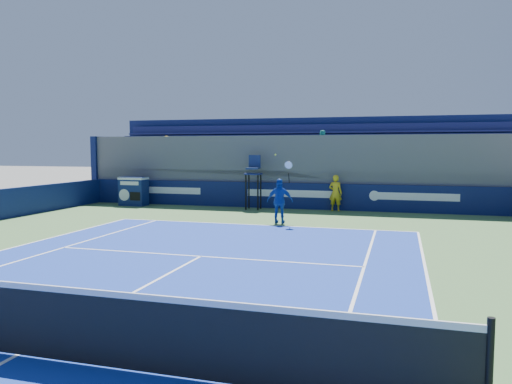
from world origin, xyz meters
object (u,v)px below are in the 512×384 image
(umpire_chair, at_px, (253,176))
(tennis_player, at_px, (280,201))
(tennis_net, at_px, (15,316))
(ball_person, at_px, (335,193))
(match_clock, at_px, (134,191))

(umpire_chair, bearing_deg, tennis_player, -60.73)
(tennis_net, height_order, tennis_player, tennis_player)
(tennis_player, bearing_deg, ball_person, 70.18)
(umpire_chair, distance_m, tennis_player, 4.46)
(match_clock, height_order, umpire_chair, umpire_chair)
(tennis_net, distance_m, umpire_chair, 16.50)
(umpire_chair, relative_size, tennis_player, 0.96)
(ball_person, distance_m, tennis_net, 16.91)
(umpire_chair, bearing_deg, ball_person, 5.76)
(tennis_net, relative_size, umpire_chair, 4.70)
(ball_person, height_order, tennis_player, tennis_player)
(match_clock, height_order, tennis_player, tennis_player)
(umpire_chair, height_order, tennis_player, tennis_player)
(match_clock, bearing_deg, tennis_player, -24.08)
(ball_person, bearing_deg, umpire_chair, 12.57)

